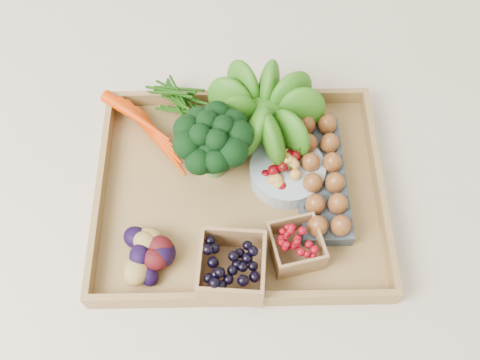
{
  "coord_description": "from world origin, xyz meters",
  "views": [
    {
      "loc": [
        -0.01,
        -0.5,
        0.94
      ],
      "look_at": [
        0.0,
        0.0,
        0.06
      ],
      "focal_mm": 40.0,
      "sensor_mm": 36.0,
      "label": 1
    }
  ],
  "objects_px": {
    "tray": "(240,193)",
    "egg_carton": "(321,180)",
    "broccoli": "(214,154)",
    "cherry_bowl": "(287,172)"
  },
  "relations": [
    {
      "from": "broccoli",
      "to": "cherry_bowl",
      "type": "relative_size",
      "value": 0.98
    },
    {
      "from": "tray",
      "to": "egg_carton",
      "type": "bearing_deg",
      "value": 5.25
    },
    {
      "from": "cherry_bowl",
      "to": "egg_carton",
      "type": "distance_m",
      "value": 0.07
    },
    {
      "from": "tray",
      "to": "cherry_bowl",
      "type": "height_order",
      "value": "cherry_bowl"
    },
    {
      "from": "egg_carton",
      "to": "broccoli",
      "type": "bearing_deg",
      "value": 168.97
    },
    {
      "from": "broccoli",
      "to": "egg_carton",
      "type": "xyz_separation_m",
      "value": [
        0.21,
        -0.04,
        -0.04
      ]
    },
    {
      "from": "tray",
      "to": "egg_carton",
      "type": "xyz_separation_m",
      "value": [
        0.16,
        0.01,
        0.02
      ]
    },
    {
      "from": "cherry_bowl",
      "to": "egg_carton",
      "type": "height_order",
      "value": "cherry_bowl"
    },
    {
      "from": "broccoli",
      "to": "cherry_bowl",
      "type": "distance_m",
      "value": 0.15
    },
    {
      "from": "tray",
      "to": "cherry_bowl",
      "type": "distance_m",
      "value": 0.1
    }
  ]
}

